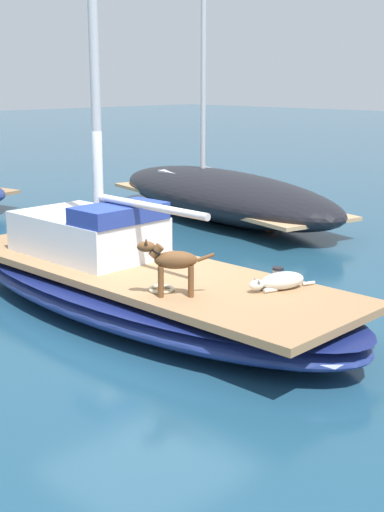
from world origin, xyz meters
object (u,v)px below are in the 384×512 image
object	(u,v)px
sailboat_main	(142,290)
dog_brown	(172,262)
deck_winch	(278,276)
coiled_rope	(161,289)
mooring_buoy	(270,222)
moored_boat_starboard_side	(222,194)
dog_white	(280,281)

from	to	relation	value
sailboat_main	dog_brown	size ratio (longest dim) A/B	9.84
sailboat_main	dog_brown	world-z (taller)	dog_brown
deck_winch	coiled_rope	world-z (taller)	deck_winch
deck_winch	mooring_buoy	xyz separation A→B (m)	(4.76, 3.97, -0.54)
dog_brown	moored_boat_starboard_side	distance (m)	8.34
dog_brown	mooring_buoy	world-z (taller)	dog_brown
coiled_rope	mooring_buoy	size ratio (longest dim) A/B	0.74
deck_winch	mooring_buoy	distance (m)	6.22
dog_white	moored_boat_starboard_side	size ratio (longest dim) A/B	0.11
deck_winch	dog_white	bearing A→B (deg)	-136.14
dog_brown	deck_winch	distance (m)	1.49
deck_winch	moored_boat_starboard_side	size ratio (longest dim) A/B	0.03
moored_boat_starboard_side	dog_white	bearing A→B (deg)	-131.89
sailboat_main	dog_white	bearing A→B (deg)	-74.55
moored_boat_starboard_side	coiled_rope	bearing A→B (deg)	-142.35
sailboat_main	dog_white	world-z (taller)	dog_white
dog_white	deck_winch	size ratio (longest dim) A/B	4.39
dog_white	deck_winch	world-z (taller)	dog_white
moored_boat_starboard_side	mooring_buoy	distance (m)	1.89
sailboat_main	mooring_buoy	world-z (taller)	sailboat_main
dog_brown	deck_winch	bearing A→B (deg)	-22.89
deck_winch	moored_boat_starboard_side	world-z (taller)	moored_boat_starboard_side
dog_brown	mooring_buoy	xyz separation A→B (m)	(6.09, 3.41, -0.86)
dog_brown	mooring_buoy	distance (m)	7.03
dog_white	moored_boat_starboard_side	distance (m)	8.03
coiled_rope	moored_boat_starboard_side	xyz separation A→B (m)	(6.46, 4.98, -0.10)
coiled_rope	deck_winch	bearing A→B (deg)	-31.61
moored_boat_starboard_side	dog_brown	bearing A→B (deg)	-141.22
dog_white	mooring_buoy	xyz separation A→B (m)	(4.96, 4.17, -0.55)
dog_white	coiled_rope	bearing A→B (deg)	137.71
sailboat_main	dog_white	size ratio (longest dim) A/B	7.91
sailboat_main	moored_boat_starboard_side	world-z (taller)	moored_boat_starboard_side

